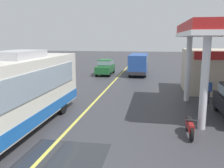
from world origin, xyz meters
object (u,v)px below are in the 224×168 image
Objects in this scene: coach_bus_main at (8,97)px; pedestrian_near_pump at (208,89)px; car_trailing_behind_bus at (106,66)px; minibus_opposing_lane at (139,62)px; motorcycle_parked_forecourt at (190,126)px.

coach_bus_main reaches higher than pedestrian_near_pump.
coach_bus_main reaches higher than car_trailing_behind_bus.
minibus_opposing_lane reaches higher than motorcycle_parked_forecourt.
pedestrian_near_pump is (5.32, -12.35, -0.54)m from minibus_opposing_lane.
coach_bus_main is 19.98m from minibus_opposing_lane.
motorcycle_parked_forecourt is 18.98m from car_trailing_behind_bus.
coach_bus_main is 2.63× the size of car_trailing_behind_bus.
pedestrian_near_pump is at bearing 71.67° from motorcycle_parked_forecourt.
pedestrian_near_pump reaches higher than motorcycle_parked_forecourt.
pedestrian_near_pump is (9.80, 7.12, -0.79)m from coach_bus_main.
motorcycle_parked_forecourt is 1.08× the size of pedestrian_near_pump.
coach_bus_main is at bearing -171.06° from motorcycle_parked_forecourt.
coach_bus_main is 8.04m from motorcycle_parked_forecourt.
minibus_opposing_lane is at bearing 77.06° from coach_bus_main.
car_trailing_behind_bus reaches higher than pedestrian_near_pump.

